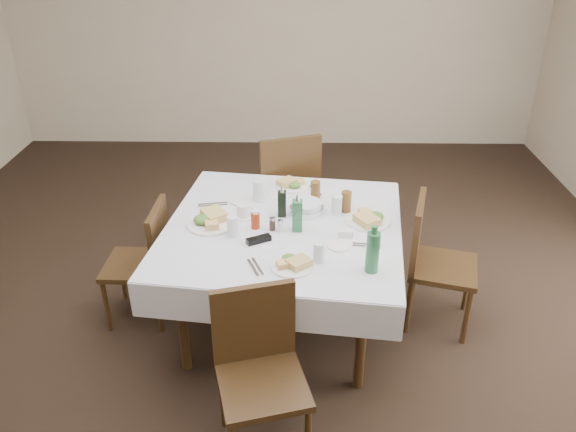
% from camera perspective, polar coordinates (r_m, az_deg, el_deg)
% --- Properties ---
extents(ground_plane, '(7.00, 7.00, 0.00)m').
position_cam_1_polar(ground_plane, '(3.85, -2.97, -11.65)').
color(ground_plane, black).
extents(room_shell, '(6.04, 7.04, 2.80)m').
position_cam_1_polar(room_shell, '(3.04, -3.79, 13.76)').
color(room_shell, beige).
rests_on(room_shell, ground).
extents(dining_table, '(1.63, 1.63, 0.76)m').
position_cam_1_polar(dining_table, '(3.54, -0.48, -1.93)').
color(dining_table, '#321F0D').
rests_on(dining_table, ground).
extents(chair_north, '(0.61, 0.61, 1.01)m').
position_cam_1_polar(chair_north, '(4.45, -0.20, 3.19)').
color(chair_north, '#321F0D').
rests_on(chair_north, ground).
extents(chair_south, '(0.52, 0.52, 0.90)m').
position_cam_1_polar(chair_south, '(2.90, -3.00, -14.50)').
color(chair_south, '#321F0D').
rests_on(chair_south, ground).
extents(chair_east, '(0.52, 0.52, 0.90)m').
position_cam_1_polar(chair_east, '(3.78, 14.33, -3.90)').
color(chair_east, '#321F0D').
rests_on(chair_east, ground).
extents(chair_west, '(0.41, 0.41, 0.85)m').
position_cam_1_polar(chair_west, '(3.83, -14.17, -3.97)').
color(chair_west, '#321F0D').
rests_on(chair_west, ground).
extents(meal_north, '(0.24, 0.24, 0.05)m').
position_cam_1_polar(meal_north, '(3.98, 0.40, 3.26)').
color(meal_north, white).
rests_on(meal_north, dining_table).
extents(meal_south, '(0.24, 0.24, 0.05)m').
position_cam_1_polar(meal_south, '(3.09, 0.48, -4.84)').
color(meal_south, white).
rests_on(meal_south, dining_table).
extents(meal_east, '(0.28, 0.28, 0.06)m').
position_cam_1_polar(meal_east, '(3.55, 8.18, -0.30)').
color(meal_east, white).
rests_on(meal_east, dining_table).
extents(meal_west, '(0.31, 0.31, 0.07)m').
position_cam_1_polar(meal_west, '(3.53, -7.86, -0.42)').
color(meal_west, white).
rests_on(meal_west, dining_table).
extents(side_plate_a, '(0.15, 0.15, 0.01)m').
position_cam_1_polar(side_plate_a, '(3.80, -4.86, 1.57)').
color(side_plate_a, white).
rests_on(side_plate_a, dining_table).
extents(side_plate_b, '(0.14, 0.14, 0.01)m').
position_cam_1_polar(side_plate_b, '(3.29, 5.19, -3.01)').
color(side_plate_b, white).
rests_on(side_plate_b, dining_table).
extents(water_n, '(0.08, 0.08, 0.15)m').
position_cam_1_polar(water_n, '(3.77, -2.99, 2.62)').
color(water_n, silver).
rests_on(water_n, dining_table).
extents(water_s, '(0.06, 0.06, 0.12)m').
position_cam_1_polar(water_s, '(3.12, 3.17, -3.68)').
color(water_s, silver).
rests_on(water_s, dining_table).
extents(water_e, '(0.07, 0.07, 0.13)m').
position_cam_1_polar(water_e, '(3.61, 4.98, 1.12)').
color(water_e, silver).
rests_on(water_e, dining_table).
extents(water_w, '(0.07, 0.07, 0.13)m').
position_cam_1_polar(water_w, '(3.38, -5.64, -1.02)').
color(water_w, silver).
rests_on(water_w, dining_table).
extents(iced_tea_a, '(0.07, 0.07, 0.14)m').
position_cam_1_polar(iced_tea_a, '(3.78, 2.80, 2.57)').
color(iced_tea_a, brown).
rests_on(iced_tea_a, dining_table).
extents(iced_tea_b, '(0.07, 0.07, 0.14)m').
position_cam_1_polar(iced_tea_b, '(3.65, 5.93, 1.47)').
color(iced_tea_b, brown).
rests_on(iced_tea_b, dining_table).
extents(bread_basket, '(0.22, 0.22, 0.07)m').
position_cam_1_polar(bread_basket, '(3.64, 1.90, 0.87)').
color(bread_basket, silver).
rests_on(bread_basket, dining_table).
extents(oil_cruet_dark, '(0.05, 0.05, 0.22)m').
position_cam_1_polar(oil_cruet_dark, '(3.56, -0.61, 1.36)').
color(oil_cruet_dark, black).
rests_on(oil_cruet_dark, dining_table).
extents(oil_cruet_green, '(0.06, 0.06, 0.26)m').
position_cam_1_polar(oil_cruet_green, '(3.39, 0.95, 0.18)').
color(oil_cruet_green, '#296A40').
rests_on(oil_cruet_green, dining_table).
extents(ketchup_bottle, '(0.06, 0.06, 0.12)m').
position_cam_1_polar(ketchup_bottle, '(3.45, -3.34, -0.39)').
color(ketchup_bottle, '#A12B10').
rests_on(ketchup_bottle, dining_table).
extents(salt_shaker, '(0.03, 0.03, 0.08)m').
position_cam_1_polar(salt_shaker, '(3.42, -0.80, -1.00)').
color(salt_shaker, white).
rests_on(salt_shaker, dining_table).
extents(pepper_shaker, '(0.04, 0.04, 0.08)m').
position_cam_1_polar(pepper_shaker, '(3.43, -1.60, -0.81)').
color(pepper_shaker, '#3C2C22').
rests_on(pepper_shaker, dining_table).
extents(coffee_mug, '(0.14, 0.12, 0.09)m').
position_cam_1_polar(coffee_mug, '(3.58, -4.59, 0.46)').
color(coffee_mug, white).
rests_on(coffee_mug, dining_table).
extents(sunglasses, '(0.15, 0.11, 0.03)m').
position_cam_1_polar(sunglasses, '(3.32, -3.00, -2.40)').
color(sunglasses, black).
rests_on(sunglasses, dining_table).
extents(green_bottle, '(0.07, 0.07, 0.28)m').
position_cam_1_polar(green_bottle, '(3.04, 8.59, -3.58)').
color(green_bottle, '#296A40').
rests_on(green_bottle, dining_table).
extents(sugar_caddy, '(0.09, 0.05, 0.04)m').
position_cam_1_polar(sugar_caddy, '(3.39, 5.87, -1.72)').
color(sugar_caddy, white).
rests_on(sugar_caddy, dining_table).
extents(cutlery_n, '(0.09, 0.19, 0.01)m').
position_cam_1_polar(cutlery_n, '(3.93, 2.82, 2.58)').
color(cutlery_n, silver).
rests_on(cutlery_n, dining_table).
extents(cutlery_s, '(0.11, 0.18, 0.01)m').
position_cam_1_polar(cutlery_s, '(3.10, -3.34, -5.21)').
color(cutlery_s, silver).
rests_on(cutlery_s, dining_table).
extents(cutlery_e, '(0.17, 0.06, 0.01)m').
position_cam_1_polar(cutlery_e, '(3.32, 7.99, -2.99)').
color(cutlery_e, silver).
rests_on(cutlery_e, dining_table).
extents(cutlery_w, '(0.20, 0.08, 0.01)m').
position_cam_1_polar(cutlery_w, '(3.77, -7.64, 1.14)').
color(cutlery_w, silver).
rests_on(cutlery_w, dining_table).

